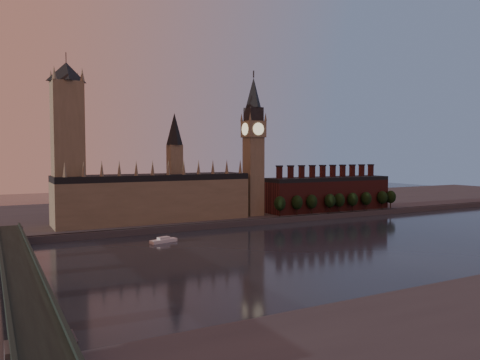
# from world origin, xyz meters

# --- Properties ---
(ground) EXTENTS (900.00, 900.00, 0.00)m
(ground) POSITION_xyz_m (0.00, 0.00, 0.00)
(ground) COLOR black
(ground) RESTS_ON ground
(north_bank) EXTENTS (900.00, 182.00, 4.00)m
(north_bank) POSITION_xyz_m (0.00, 178.04, 2.00)
(north_bank) COLOR #434347
(north_bank) RESTS_ON ground
(palace_of_westminster) EXTENTS (130.00, 30.30, 74.00)m
(palace_of_westminster) POSITION_xyz_m (-64.41, 114.91, 21.63)
(palace_of_westminster) COLOR gray
(palace_of_westminster) RESTS_ON north_bank
(victoria_tower) EXTENTS (24.00, 24.00, 108.00)m
(victoria_tower) POSITION_xyz_m (-120.00, 115.00, 59.09)
(victoria_tower) COLOR gray
(victoria_tower) RESTS_ON north_bank
(big_ben) EXTENTS (15.00, 15.00, 107.00)m
(big_ben) POSITION_xyz_m (10.00, 110.00, 56.83)
(big_ben) COLOR gray
(big_ben) RESTS_ON north_bank
(chimney_block) EXTENTS (110.00, 25.00, 37.00)m
(chimney_block) POSITION_xyz_m (80.00, 110.00, 17.82)
(chimney_block) COLOR #5E2623
(chimney_block) RESTS_ON north_bank
(embankment_tree_0) EXTENTS (8.60, 8.60, 14.88)m
(embankment_tree_0) POSITION_xyz_m (24.01, 95.49, 13.47)
(embankment_tree_0) COLOR black
(embankment_tree_0) RESTS_ON north_bank
(embankment_tree_1) EXTENTS (8.60, 8.60, 14.88)m
(embankment_tree_1) POSITION_xyz_m (39.40, 95.50, 13.47)
(embankment_tree_1) COLOR black
(embankment_tree_1) RESTS_ON north_bank
(embankment_tree_2) EXTENTS (8.60, 8.60, 14.88)m
(embankment_tree_2) POSITION_xyz_m (52.80, 95.12, 13.47)
(embankment_tree_2) COLOR black
(embankment_tree_2) RESTS_ON north_bank
(embankment_tree_3) EXTENTS (8.60, 8.60, 14.88)m
(embankment_tree_3) POSITION_xyz_m (69.53, 93.87, 13.47)
(embankment_tree_3) COLOR black
(embankment_tree_3) RESTS_ON north_bank
(embankment_tree_4) EXTENTS (8.60, 8.60, 14.88)m
(embankment_tree_4) POSITION_xyz_m (79.17, 94.33, 13.47)
(embankment_tree_4) COLOR black
(embankment_tree_4) RESTS_ON north_bank
(embankment_tree_5) EXTENTS (8.60, 8.60, 14.88)m
(embankment_tree_5) POSITION_xyz_m (92.30, 93.67, 13.47)
(embankment_tree_5) COLOR black
(embankment_tree_5) RESTS_ON north_bank
(embankment_tree_6) EXTENTS (8.60, 8.60, 14.88)m
(embankment_tree_6) POSITION_xyz_m (107.12, 93.99, 13.47)
(embankment_tree_6) COLOR black
(embankment_tree_6) RESTS_ON north_bank
(embankment_tree_7) EXTENTS (8.60, 8.60, 14.88)m
(embankment_tree_7) POSITION_xyz_m (125.65, 94.68, 13.47)
(embankment_tree_7) COLOR black
(embankment_tree_7) RESTS_ON north_bank
(embankment_tree_8) EXTENTS (8.60, 8.60, 14.88)m
(embankment_tree_8) POSITION_xyz_m (135.22, 94.56, 13.47)
(embankment_tree_8) COLOR black
(embankment_tree_8) RESTS_ON north_bank
(westminster_bridge) EXTENTS (14.00, 200.00, 11.55)m
(westminster_bridge) POSITION_xyz_m (-155.00, -2.70, 7.44)
(westminster_bridge) COLOR #1C2C26
(westminster_bridge) RESTS_ON ground
(river_boat) EXTENTS (16.45, 8.42, 3.16)m
(river_boat) POSITION_xyz_m (-77.93, 58.95, 1.21)
(river_boat) COLOR white
(river_boat) RESTS_ON ground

